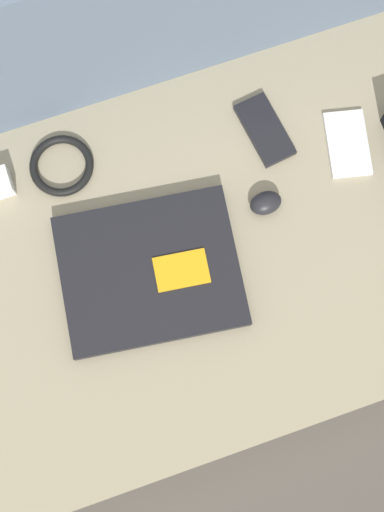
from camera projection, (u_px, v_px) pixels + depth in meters
The scene contains 8 objects.
ground_plane at pixel (192, 271), 1.33m from camera, with size 8.00×8.00×0.00m, color #4C4742.
couch_seat at pixel (192, 265), 1.28m from camera, with size 1.16×0.66×0.11m.
couch_backrest at pixel (109, 7), 1.19m from camera, with size 1.16×0.20×0.47m.
laptop at pixel (150, 271), 1.21m from camera, with size 0.33×0.28×0.03m.
computer_mouse at pixel (266, 203), 1.23m from camera, with size 0.06×0.04×0.03m.
phone_silver at pixel (348, 144), 1.27m from camera, with size 0.10×0.14×0.01m.
phone_small at pixel (265, 130), 1.27m from camera, with size 0.08×0.13×0.01m.
cable_coil at pixel (62, 166), 1.25m from camera, with size 0.11×0.11×0.01m.
Camera 1 is at (-0.09, -0.25, 1.31)m, focal length 50.00 mm.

